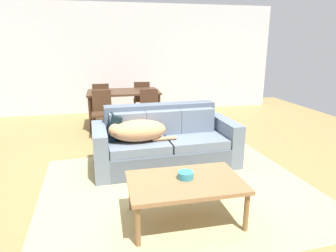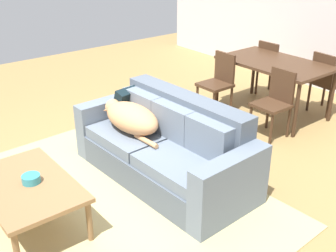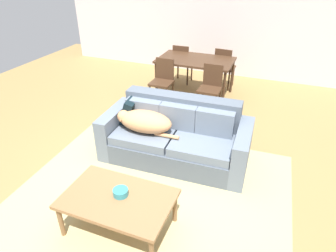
{
  "view_description": "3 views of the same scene",
  "coord_description": "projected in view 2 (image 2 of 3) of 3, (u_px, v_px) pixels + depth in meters",
  "views": [
    {
      "loc": [
        -0.54,
        -3.8,
        1.74
      ],
      "look_at": [
        0.28,
        -0.06,
        0.67
      ],
      "focal_mm": 31.66,
      "sensor_mm": 36.0,
      "label": 1
    },
    {
      "loc": [
        3.34,
        -2.19,
        2.42
      ],
      "look_at": [
        0.21,
        0.32,
        0.54
      ],
      "focal_mm": 44.87,
      "sensor_mm": 36.0,
      "label": 2
    },
    {
      "loc": [
        1.51,
        -3.16,
        2.59
      ],
      "look_at": [
        0.29,
        -0.07,
        0.67
      ],
      "focal_mm": 31.97,
      "sensor_mm": 36.0,
      "label": 3
    }
  ],
  "objects": [
    {
      "name": "dining_table",
      "position": [
        275.0,
        66.0,
        5.82
      ],
      "size": [
        1.49,
        0.9,
        0.77
      ],
      "color": "#432C1B",
      "rests_on": "ground"
    },
    {
      "name": "ground_plane",
      "position": [
        134.0,
        171.0,
        4.63
      ],
      "size": [
        10.0,
        10.0,
        0.0
      ],
      "primitive_type": "plane",
      "color": "olive"
    },
    {
      "name": "dining_chair_far_left",
      "position": [
        271.0,
        65.0,
        6.55
      ],
      "size": [
        0.41,
        0.41,
        0.88
      ],
      "rotation": [
        0.0,
        0.0,
        3.16
      ],
      "color": "#432C1B",
      "rests_on": "ground"
    },
    {
      "name": "bowl_on_coffee_table",
      "position": [
        31.0,
        179.0,
        3.6
      ],
      "size": [
        0.16,
        0.16,
        0.07
      ],
      "primitive_type": "cylinder",
      "color": "teal",
      "rests_on": "coffee_table"
    },
    {
      "name": "dining_chair_near_right",
      "position": [
        275.0,
        100.0,
        5.27
      ],
      "size": [
        0.4,
        0.4,
        0.86
      ],
      "rotation": [
        0.0,
        0.0,
        -0.01
      ],
      "color": "#432C1B",
      "rests_on": "ground"
    },
    {
      "name": "dining_chair_far_right",
      "position": [
        326.0,
        80.0,
        5.91
      ],
      "size": [
        0.43,
        0.43,
        0.89
      ],
      "rotation": [
        0.0,
        0.0,
        3.05
      ],
      "color": "#432C1B",
      "rests_on": "ground"
    },
    {
      "name": "coffee_table",
      "position": [
        27.0,
        188.0,
        3.62
      ],
      "size": [
        1.13,
        0.72,
        0.44
      ],
      "color": "olive",
      "rests_on": "ground"
    },
    {
      "name": "area_rug",
      "position": [
        100.0,
        204.0,
        4.07
      ],
      "size": [
        3.39,
        2.84,
        0.01
      ],
      "primitive_type": "cube",
      "rotation": [
        0.0,
        0.0,
        0.04
      ],
      "color": "tan",
      "rests_on": "ground"
    },
    {
      "name": "dog_on_left_cushion",
      "position": [
        131.0,
        117.0,
        4.49
      ],
      "size": [
        0.92,
        0.43,
        0.29
      ],
      "rotation": [
        0.0,
        0.0,
        0.04
      ],
      "color": "tan",
      "rests_on": "couch"
    },
    {
      "name": "couch",
      "position": [
        167.0,
        148.0,
        4.41
      ],
      "size": [
        2.08,
        0.98,
        0.86
      ],
      "rotation": [
        0.0,
        0.0,
        0.04
      ],
      "color": "#505B68",
      "rests_on": "ground"
    },
    {
      "name": "dining_chair_near_left",
      "position": [
        218.0,
        81.0,
        5.87
      ],
      "size": [
        0.4,
        0.4,
        0.88
      ],
      "rotation": [
        0.0,
        0.0,
        0.0
      ],
      "color": "#432C1B",
      "rests_on": "ground"
    },
    {
      "name": "throw_pillow_by_left_arm",
      "position": [
        129.0,
        103.0,
        4.82
      ],
      "size": [
        0.27,
        0.39,
        0.39
      ],
      "primitive_type": "cube",
      "rotation": [
        0.0,
        0.29,
        0.12
      ],
      "color": "black",
      "rests_on": "couch"
    }
  ]
}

